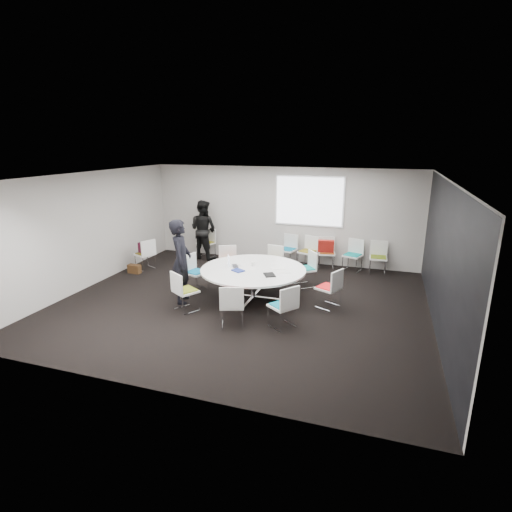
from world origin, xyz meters
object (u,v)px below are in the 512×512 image
(chair_ring_e, at_px, (196,279))
(brown_bag, at_px, (134,269))
(chair_ring_c, at_px, (272,269))
(cup, at_px, (253,264))
(chair_ring_d, at_px, (229,270))
(chair_back_d, at_px, (352,261))
(person_main, at_px, (181,261))
(chair_spare_left, at_px, (146,260))
(chair_back_e, at_px, (378,264))
(maroon_bag, at_px, (144,248))
(chair_ring_b, at_px, (305,275))
(chair_ring_g, at_px, (232,313))
(laptop, at_px, (237,266))
(chair_back_c, at_px, (326,259))
(conference_table, at_px, (253,276))
(chair_ring_h, at_px, (283,314))
(chair_back_a, at_px, (288,255))
(chair_back_b, at_px, (308,257))
(chair_ring_f, at_px, (186,299))
(chair_ring_a, at_px, (328,295))
(chair_person_back, at_px, (206,248))
(person_back, at_px, (203,230))

(chair_ring_e, xyz_separation_m, brown_bag, (-2.20, 0.64, -0.16))
(chair_ring_c, relative_size, cup, 9.78)
(chair_ring_d, height_order, brown_bag, chair_ring_d)
(chair_back_d, xyz_separation_m, person_main, (-3.45, -3.46, 0.67))
(chair_ring_e, relative_size, chair_spare_left, 1.00)
(person_main, relative_size, cup, 20.92)
(chair_back_e, bearing_deg, maroon_bag, 12.53)
(chair_ring_b, height_order, chair_ring_g, same)
(person_main, bearing_deg, chair_ring_e, -16.66)
(laptop, bearing_deg, chair_spare_left, 40.63)
(chair_back_c, xyz_separation_m, person_main, (-2.72, -3.49, 0.67))
(chair_back_e, bearing_deg, cup, 41.58)
(chair_back_e, distance_m, laptop, 4.17)
(conference_table, relative_size, chair_ring_e, 2.70)
(chair_ring_d, xyz_separation_m, cup, (0.95, -0.87, 0.50))
(chair_ring_h, height_order, laptop, chair_ring_h)
(chair_back_a, relative_size, laptop, 2.95)
(chair_ring_g, xyz_separation_m, chair_back_b, (0.65, 4.30, 0.00))
(chair_back_b, distance_m, chair_back_e, 1.94)
(laptop, relative_size, brown_bag, 0.83)
(chair_back_c, bearing_deg, chair_back_b, -6.77)
(chair_ring_b, height_order, chair_ring_f, same)
(chair_ring_d, relative_size, chair_spare_left, 1.00)
(chair_ring_d, relative_size, chair_back_a, 1.00)
(chair_ring_f, relative_size, brown_bag, 2.44)
(chair_ring_b, distance_m, chair_back_c, 1.68)
(cup, relative_size, maroon_bag, 0.22)
(chair_ring_f, xyz_separation_m, chair_back_d, (3.14, 3.93, 0.00))
(chair_ring_b, distance_m, chair_ring_h, 2.43)
(chair_ring_e, bearing_deg, laptop, 102.26)
(chair_ring_h, height_order, chair_back_e, same)
(chair_ring_a, height_order, chair_person_back, same)
(chair_back_a, relative_size, maroon_bag, 2.20)
(chair_ring_b, bearing_deg, conference_table, 103.94)
(chair_back_d, distance_m, person_main, 4.93)
(chair_back_b, bearing_deg, chair_ring_a, 130.42)
(chair_ring_e, distance_m, chair_back_e, 4.97)
(chair_back_e, relative_size, laptop, 2.95)
(chair_back_b, bearing_deg, chair_spare_left, 42.00)
(chair_ring_d, relative_size, chair_ring_g, 1.00)
(chair_ring_d, bearing_deg, chair_back_e, 176.89)
(person_main, bearing_deg, chair_ring_g, -138.26)
(conference_table, relative_size, chair_ring_d, 2.70)
(chair_spare_left, bearing_deg, person_back, -11.04)
(chair_ring_g, height_order, chair_spare_left, same)
(chair_ring_f, distance_m, brown_bag, 3.14)
(person_back, bearing_deg, chair_back_e, -165.89)
(chair_ring_c, height_order, chair_spare_left, same)
(maroon_bag, bearing_deg, cup, -15.31)
(chair_spare_left, bearing_deg, chair_back_b, -44.74)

